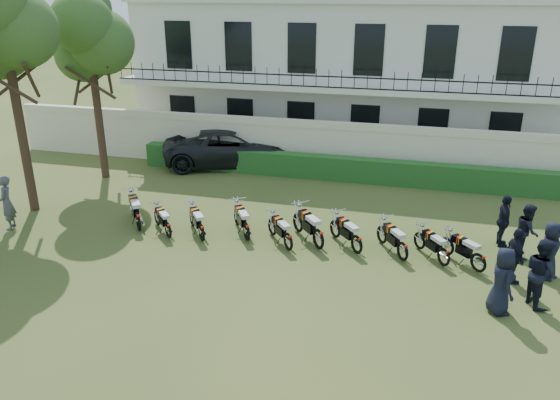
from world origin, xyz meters
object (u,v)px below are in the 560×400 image
at_px(motorcycle_9, 479,258).
at_px(officer_3, 549,251).
at_px(officer_5, 504,221).
at_px(motorcycle_8, 444,253).
at_px(motorcycle_4, 288,237).
at_px(tree_west_mid, 3,20).
at_px(tree_west_near, 89,35).
at_px(officer_2, 515,256).
at_px(motorcycle_2, 201,228).
at_px(motorcycle_3, 246,227).
at_px(suv, 231,147).
at_px(motorcycle_7, 403,247).
at_px(inspector, 7,203).
at_px(motorcycle_0, 138,217).
at_px(officer_1, 541,273).
at_px(motorcycle_6, 357,240).
at_px(motorcycle_1, 168,226).
at_px(officer_4, 527,231).
at_px(officer_0, 502,281).
at_px(motorcycle_5, 318,234).

xyz_separation_m(motorcycle_9, officer_3, (1.82, 0.18, 0.39)).
bearing_deg(officer_5, motorcycle_9, 155.27).
bearing_deg(motorcycle_8, motorcycle_4, 145.49).
xyz_separation_m(motorcycle_8, officer_3, (2.77, 0.04, 0.41)).
relative_size(tree_west_mid, motorcycle_4, 6.06).
bearing_deg(officer_5, tree_west_near, 77.19).
bearing_deg(officer_2, motorcycle_2, 73.12).
relative_size(motorcycle_8, officer_3, 0.85).
distance_m(motorcycle_3, motorcycle_9, 7.06).
bearing_deg(suv, motorcycle_7, -152.69).
distance_m(tree_west_near, inspector, 7.51).
distance_m(motorcycle_3, officer_3, 8.88).
distance_m(motorcycle_9, officer_2, 1.00).
height_order(motorcycle_0, motorcycle_7, motorcycle_0).
bearing_deg(inspector, motorcycle_7, 70.42).
xyz_separation_m(motorcycle_0, officer_1, (12.12, -1.50, 0.40)).
bearing_deg(motorcycle_6, motorcycle_1, 144.00).
bearing_deg(motorcycle_8, motorcycle_6, 140.12).
bearing_deg(officer_4, motorcycle_4, 106.23).
bearing_deg(officer_3, officer_0, 165.53).
xyz_separation_m(officer_0, officer_1, (0.99, 0.64, 0.04)).
distance_m(motorcycle_7, officer_0, 3.33).
xyz_separation_m(motorcycle_0, motorcycle_5, (6.08, 0.18, 0.00)).
xyz_separation_m(inspector, officer_5, (15.94, 2.81, -0.08)).
relative_size(motorcycle_0, officer_5, 1.01).
xyz_separation_m(motorcycle_0, suv, (0.54, 7.79, 0.33)).
bearing_deg(motorcycle_1, motorcycle_0, 124.18).
xyz_separation_m(motorcycle_1, motorcycle_5, (4.88, 0.44, 0.09)).
relative_size(motorcycle_2, motorcycle_8, 1.06).
xyz_separation_m(tree_west_mid, officer_1, (16.73, -2.25, -5.75)).
relative_size(tree_west_mid, officer_0, 4.99).
height_order(motorcycle_3, motorcycle_9, motorcycle_3).
distance_m(motorcycle_5, motorcycle_7, 2.58).
bearing_deg(motorcycle_9, motorcycle_3, 133.91).
relative_size(motorcycle_1, inspector, 0.71).
relative_size(tree_west_near, officer_4, 4.70).
height_order(motorcycle_6, officer_3, officer_3).
bearing_deg(inspector, motorcycle_1, 72.67).
xyz_separation_m(motorcycle_4, motorcycle_8, (4.64, 0.19, -0.02)).
bearing_deg(motorcycle_8, motorcycle_7, 142.49).
height_order(motorcycle_3, officer_4, officer_4).
relative_size(motorcycle_3, motorcycle_8, 1.15).
relative_size(motorcycle_4, officer_4, 0.87).
height_order(motorcycle_4, motorcycle_9, motorcycle_4).
relative_size(officer_2, officer_4, 0.96).
bearing_deg(motorcycle_6, motorcycle_4, 148.74).
height_order(motorcycle_4, motorcycle_8, motorcycle_4).
distance_m(tree_west_mid, motorcycle_0, 7.73).
bearing_deg(officer_2, officer_5, -14.45).
bearing_deg(motorcycle_2, motorcycle_7, -34.44).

